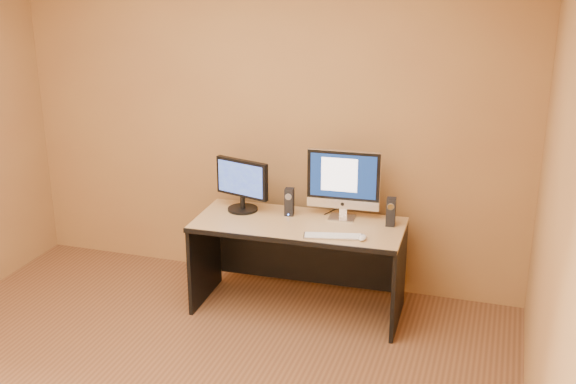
% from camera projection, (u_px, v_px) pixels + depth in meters
% --- Properties ---
extents(walls, '(4.00, 4.00, 2.60)m').
position_uv_depth(walls, '(139.00, 203.00, 3.66)').
color(walls, olive).
rests_on(walls, ground).
extents(desk, '(1.50, 0.69, 0.68)m').
position_uv_depth(desk, '(298.00, 267.00, 5.20)').
color(desk, tan).
rests_on(desk, ground).
extents(imac, '(0.54, 0.22, 0.51)m').
position_uv_depth(imac, '(343.00, 185.00, 5.09)').
color(imac, silver).
rests_on(imac, desk).
extents(second_monitor, '(0.49, 0.33, 0.39)m').
position_uv_depth(second_monitor, '(242.00, 185.00, 5.27)').
color(second_monitor, black).
rests_on(second_monitor, desk).
extents(speaker_left, '(0.07, 0.07, 0.20)m').
position_uv_depth(speaker_left, '(289.00, 202.00, 5.20)').
color(speaker_left, black).
rests_on(speaker_left, desk).
extents(speaker_right, '(0.07, 0.07, 0.20)m').
position_uv_depth(speaker_right, '(391.00, 212.00, 5.01)').
color(speaker_right, black).
rests_on(speaker_right, desk).
extents(keyboard, '(0.41, 0.19, 0.02)m').
position_uv_depth(keyboard, '(333.00, 236.00, 4.83)').
color(keyboard, '#B2B2B6').
rests_on(keyboard, desk).
extents(mouse, '(0.05, 0.09, 0.03)m').
position_uv_depth(mouse, '(362.00, 238.00, 4.79)').
color(mouse, silver).
rests_on(mouse, desk).
extents(cable_a, '(0.10, 0.18, 0.01)m').
position_uv_depth(cable_a, '(343.00, 213.00, 5.26)').
color(cable_a, black).
rests_on(cable_a, desk).
extents(cable_b, '(0.06, 0.16, 0.01)m').
position_uv_depth(cable_b, '(331.00, 211.00, 5.30)').
color(cable_b, black).
rests_on(cable_b, desk).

